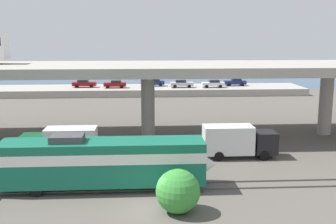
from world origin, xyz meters
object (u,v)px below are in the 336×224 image
parked_car_2 (213,84)px  parked_car_0 (115,84)px  parked_car_5 (181,84)px  parked_car_4 (84,83)px  service_truck_east (61,143)px  service_truck_west (237,140)px  parked_car_1 (235,82)px  parked_car_3 (154,82)px  train_locomotive (113,160)px

parked_car_2 → parked_car_0: bearing=-2.1°
parked_car_5 → parked_car_0: bearing=178.9°
parked_car_2 → parked_car_5: bearing=-4.1°
parked_car_4 → parked_car_5: same height
service_truck_east → parked_car_4: size_ratio=1.51×
service_truck_west → parked_car_1: service_truck_west is taller
service_truck_west → parked_car_3: bearing=98.2°
parked_car_2 → parked_car_3: (-11.24, 3.12, -0.00)m
parked_car_3 → parked_car_0: bearing=18.0°
parked_car_5 → parked_car_1: bearing=11.0°
train_locomotive → parked_car_3: size_ratio=3.95×
parked_car_0 → parked_car_2: 18.78m
service_truck_east → train_locomotive: bearing=125.1°
service_truck_west → parked_car_0: service_truck_west is taller
train_locomotive → parked_car_4: train_locomotive is taller
parked_car_4 → parked_car_5: (18.76, -1.47, -0.00)m
parked_car_4 → train_locomotive: bearing=-80.0°
train_locomotive → service_truck_west: train_locomotive is taller
parked_car_1 → parked_car_3: (-16.12, 0.56, -0.00)m
parked_car_5 → parked_car_2: bearing=-4.1°
service_truck_east → parked_car_1: service_truck_east is taller
parked_car_1 → parked_car_0: bearing=4.5°
parked_car_2 → parked_car_4: bearing=-4.4°
parked_car_3 → parked_car_5: 5.83m
train_locomotive → parked_car_3: (4.60, 52.30, -0.10)m
service_truck_east → parked_car_1: bearing=-120.3°
parked_car_1 → parked_car_2: bearing=27.7°
parked_car_1 → parked_car_3: same height
parked_car_0 → parked_car_1: bearing=-175.5°
train_locomotive → parked_car_0: 49.95m
service_truck_east → parked_car_2: bearing=-116.7°
service_truck_east → parked_car_3: 45.96m
parked_car_0 → parked_car_3: size_ratio=1.04×
service_truck_east → parked_car_4: 43.85m
train_locomotive → service_truck_east: train_locomotive is taller
parked_car_1 → parked_car_2: 5.51m
parked_car_1 → parked_car_3: bearing=-2.0°
train_locomotive → parked_car_4: bearing=100.0°
parked_car_1 → parked_car_2: size_ratio=1.00×
parked_car_1 → parked_car_2: same height
service_truck_east → parked_car_4: service_truck_east is taller
service_truck_west → parked_car_2: size_ratio=1.59×
parked_car_0 → parked_car_1: (23.65, 1.88, -0.00)m
parked_car_1 → parked_car_5: size_ratio=0.96×
service_truck_west → train_locomotive: bearing=-146.2°
service_truck_west → parked_car_5: 42.24m
parked_car_0 → parked_car_2: size_ratio=0.99×
train_locomotive → parked_car_3: train_locomotive is taller
parked_car_4 → parked_car_5: 18.82m
parked_car_0 → parked_car_1: same height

